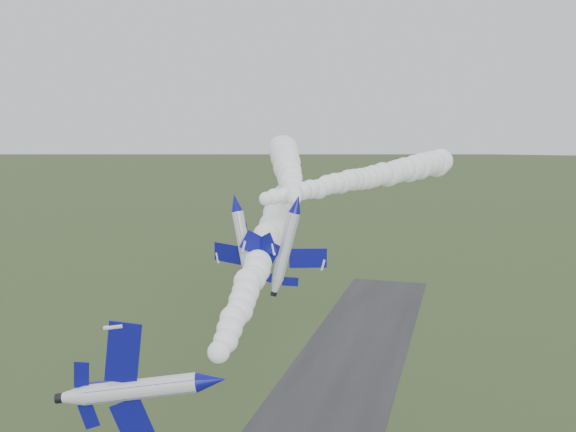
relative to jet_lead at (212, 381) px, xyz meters
name	(u,v)px	position (x,y,z in m)	size (l,w,h in m)	color
jet_lead	(212,381)	(0.00, 0.00, 0.00)	(4.67, 12.06, 10.02)	white
smoke_trail_jet_lead	(268,240)	(-8.91, 40.86, 2.19)	(4.88, 77.54, 4.88)	white
jet_pair_left	(235,203)	(-10.46, 32.83, 8.19)	(10.04, 11.83, 3.69)	white
smoke_trail_jet_pair_left	(372,177)	(1.61, 63.71, 9.02)	(4.83, 60.10, 4.83)	white
jet_pair_right	(297,204)	(-2.62, 32.61, 8.35)	(10.27, 12.24, 3.76)	white
smoke_trail_jet_pair_right	(287,166)	(-13.54, 66.70, 10.21)	(5.96, 66.39, 5.96)	white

